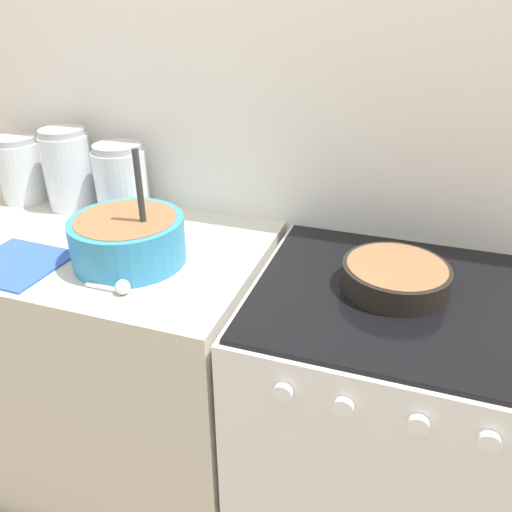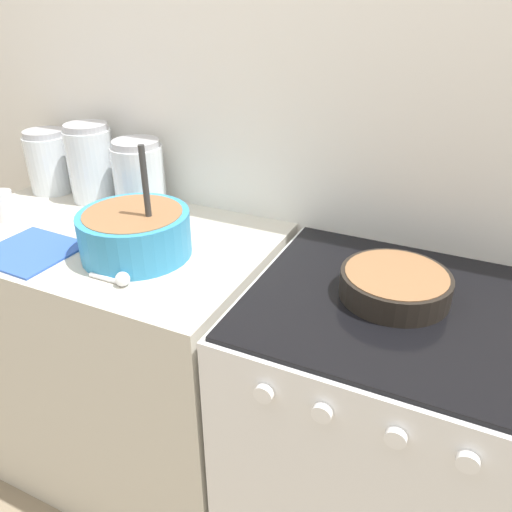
{
  "view_description": "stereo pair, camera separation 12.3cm",
  "coord_description": "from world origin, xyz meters",
  "px_view_note": "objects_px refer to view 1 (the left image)",
  "views": [
    {
      "loc": [
        0.36,
        -0.74,
        1.56
      ],
      "look_at": [
        0.01,
        0.29,
        0.97
      ],
      "focal_mm": 35.0,
      "sensor_mm": 36.0,
      "label": 1
    },
    {
      "loc": [
        0.48,
        -0.69,
        1.56
      ],
      "look_at": [
        0.01,
        0.29,
        0.97
      ],
      "focal_mm": 35.0,
      "sensor_mm": 36.0,
      "label": 2
    }
  ],
  "objects_px": {
    "mixing_bowl": "(128,237)",
    "baking_pan": "(395,276)",
    "stove": "(377,434)",
    "storage_jar_right": "(122,185)",
    "storage_jar_left": "(22,174)",
    "storage_jar_middle": "(69,175)"
  },
  "relations": [
    {
      "from": "baking_pan",
      "to": "mixing_bowl",
      "type": "bearing_deg",
      "value": -172.99
    },
    {
      "from": "mixing_bowl",
      "to": "baking_pan",
      "type": "distance_m",
      "value": 0.67
    },
    {
      "from": "baking_pan",
      "to": "storage_jar_right",
      "type": "relative_size",
      "value": 1.13
    },
    {
      "from": "mixing_bowl",
      "to": "baking_pan",
      "type": "bearing_deg",
      "value": 7.01
    },
    {
      "from": "stove",
      "to": "storage_jar_right",
      "type": "bearing_deg",
      "value": 166.47
    },
    {
      "from": "mixing_bowl",
      "to": "storage_jar_left",
      "type": "height_order",
      "value": "mixing_bowl"
    },
    {
      "from": "storage_jar_left",
      "to": "storage_jar_middle",
      "type": "relative_size",
      "value": 0.84
    },
    {
      "from": "mixing_bowl",
      "to": "storage_jar_right",
      "type": "relative_size",
      "value": 1.37
    },
    {
      "from": "baking_pan",
      "to": "storage_jar_right",
      "type": "xyz_separation_m",
      "value": [
        -0.85,
        0.18,
        0.06
      ]
    },
    {
      "from": "storage_jar_left",
      "to": "storage_jar_right",
      "type": "xyz_separation_m",
      "value": [
        0.38,
        0.0,
        0.0
      ]
    },
    {
      "from": "stove",
      "to": "baking_pan",
      "type": "relative_size",
      "value": 3.65
    },
    {
      "from": "stove",
      "to": "storage_jar_right",
      "type": "xyz_separation_m",
      "value": [
        -0.87,
        0.21,
        0.56
      ]
    },
    {
      "from": "storage_jar_left",
      "to": "storage_jar_middle",
      "type": "bearing_deg",
      "value": 0.0
    },
    {
      "from": "mixing_bowl",
      "to": "storage_jar_right",
      "type": "bearing_deg",
      "value": 124.14
    },
    {
      "from": "storage_jar_left",
      "to": "storage_jar_right",
      "type": "height_order",
      "value": "storage_jar_right"
    },
    {
      "from": "stove",
      "to": "mixing_bowl",
      "type": "xyz_separation_m",
      "value": [
        -0.68,
        -0.06,
        0.53
      ]
    },
    {
      "from": "storage_jar_left",
      "to": "storage_jar_right",
      "type": "bearing_deg",
      "value": 0.0
    },
    {
      "from": "storage_jar_middle",
      "to": "storage_jar_left",
      "type": "bearing_deg",
      "value": 180.0
    },
    {
      "from": "storage_jar_right",
      "to": "mixing_bowl",
      "type": "bearing_deg",
      "value": -55.86
    },
    {
      "from": "mixing_bowl",
      "to": "baking_pan",
      "type": "xyz_separation_m",
      "value": [
        0.67,
        0.08,
        -0.04
      ]
    },
    {
      "from": "baking_pan",
      "to": "storage_jar_right",
      "type": "bearing_deg",
      "value": 167.74
    },
    {
      "from": "baking_pan",
      "to": "storage_jar_middle",
      "type": "xyz_separation_m",
      "value": [
        -1.04,
        0.18,
        0.08
      ]
    }
  ]
}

